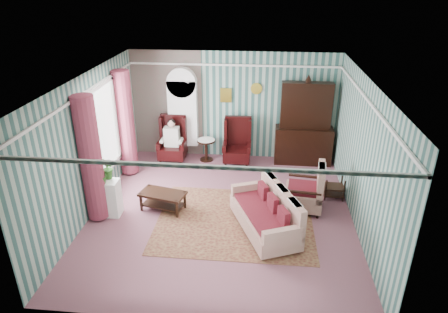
# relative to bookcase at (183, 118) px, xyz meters

# --- Properties ---
(floor) EXTENTS (6.00, 6.00, 0.00)m
(floor) POSITION_rel_bookcase_xyz_m (1.35, -2.84, -1.12)
(floor) COLOR #884F5F
(floor) RESTS_ON ground
(room_shell) EXTENTS (5.53, 6.02, 2.91)m
(room_shell) POSITION_rel_bookcase_xyz_m (0.73, -2.66, 0.89)
(room_shell) COLOR #346059
(room_shell) RESTS_ON ground
(bookcase) EXTENTS (0.80, 0.28, 2.24)m
(bookcase) POSITION_rel_bookcase_xyz_m (0.00, 0.00, 0.00)
(bookcase) COLOR silver
(bookcase) RESTS_ON floor
(dresser_hutch) EXTENTS (1.50, 0.56, 2.36)m
(dresser_hutch) POSITION_rel_bookcase_xyz_m (3.25, -0.12, 0.06)
(dresser_hutch) COLOR black
(dresser_hutch) RESTS_ON floor
(wingback_left) EXTENTS (0.76, 0.80, 1.25)m
(wingback_left) POSITION_rel_bookcase_xyz_m (-0.25, -0.39, -0.50)
(wingback_left) COLOR black
(wingback_left) RESTS_ON floor
(wingback_right) EXTENTS (0.76, 0.80, 1.25)m
(wingback_right) POSITION_rel_bookcase_xyz_m (1.50, -0.39, -0.50)
(wingback_right) COLOR black
(wingback_right) RESTS_ON floor
(seated_woman) EXTENTS (0.44, 0.40, 1.18)m
(seated_woman) POSITION_rel_bookcase_xyz_m (-0.25, -0.39, -0.53)
(seated_woman) COLOR white
(seated_woman) RESTS_ON floor
(round_side_table) EXTENTS (0.50, 0.50, 0.60)m
(round_side_table) POSITION_rel_bookcase_xyz_m (0.65, -0.24, -0.82)
(round_side_table) COLOR black
(round_side_table) RESTS_ON floor
(nest_table) EXTENTS (0.45, 0.38, 0.54)m
(nest_table) POSITION_rel_bookcase_xyz_m (3.82, -1.94, -0.85)
(nest_table) COLOR black
(nest_table) RESTS_ON floor
(plant_stand) EXTENTS (0.55, 0.35, 0.80)m
(plant_stand) POSITION_rel_bookcase_xyz_m (-1.05, -3.14, -0.72)
(plant_stand) COLOR silver
(plant_stand) RESTS_ON floor
(rug) EXTENTS (3.20, 2.60, 0.01)m
(rug) POSITION_rel_bookcase_xyz_m (1.65, -3.14, -1.11)
(rug) COLOR #471A17
(rug) RESTS_ON floor
(sofa) EXTENTS (1.71, 2.15, 0.96)m
(sofa) POSITION_rel_bookcase_xyz_m (2.25, -3.43, -0.64)
(sofa) COLOR beige
(sofa) RESTS_ON floor
(floral_armchair) EXTENTS (0.96, 0.97, 0.97)m
(floral_armchair) POSITION_rel_bookcase_xyz_m (3.09, -2.49, -0.64)
(floral_armchair) COLOR beige
(floral_armchair) RESTS_ON floor
(coffee_table) EXTENTS (1.06, 0.71, 0.41)m
(coffee_table) POSITION_rel_bookcase_xyz_m (0.07, -2.84, -0.92)
(coffee_table) COLOR black
(coffee_table) RESTS_ON floor
(potted_plant_a) EXTENTS (0.44, 0.42, 0.38)m
(potted_plant_a) POSITION_rel_bookcase_xyz_m (-1.05, -3.24, -0.13)
(potted_plant_a) COLOR #285219
(potted_plant_a) RESTS_ON plant_stand
(potted_plant_b) EXTENTS (0.33, 0.30, 0.49)m
(potted_plant_b) POSITION_rel_bookcase_xyz_m (-0.98, -3.04, -0.08)
(potted_plant_b) COLOR #1B581B
(potted_plant_b) RESTS_ON plant_stand
(potted_plant_c) EXTENTS (0.29, 0.29, 0.42)m
(potted_plant_c) POSITION_rel_bookcase_xyz_m (-1.11, -3.03, -0.11)
(potted_plant_c) COLOR #1F591B
(potted_plant_c) RESTS_ON plant_stand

